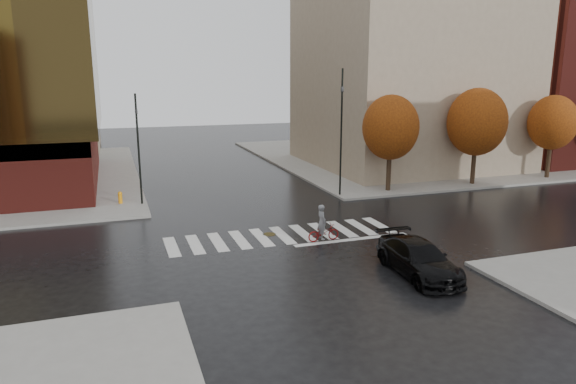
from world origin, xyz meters
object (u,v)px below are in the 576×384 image
object	(u,v)px
traffic_light_ne	(341,123)
fire_hydrant	(120,197)
sedan	(418,259)
traffic_light_nw	(138,143)
cyclist	(323,229)

from	to	relation	value
traffic_light_ne	fire_hydrant	bearing A→B (deg)	-6.45
sedan	fire_hydrant	bearing A→B (deg)	127.55
traffic_light_nw	cyclist	bearing A→B (deg)	41.68
sedan	traffic_light_ne	distance (m)	14.46
cyclist	traffic_light_nw	world-z (taller)	traffic_light_nw
cyclist	traffic_light_ne	size ratio (longest dim) A/B	0.22
traffic_light_nw	traffic_light_ne	size ratio (longest dim) A/B	0.82
sedan	fire_hydrant	xyz separation A→B (m)	(-11.07, 15.78, -0.13)
cyclist	fire_hydrant	size ratio (longest dim) A/B	2.44
traffic_light_ne	fire_hydrant	world-z (taller)	traffic_light_ne
cyclist	fire_hydrant	xyz separation A→B (m)	(-9.13, 10.51, -0.06)
cyclist	fire_hydrant	bearing A→B (deg)	38.67
sedan	traffic_light_nw	distance (m)	18.44
cyclist	traffic_light_nw	bearing A→B (deg)	35.91
fire_hydrant	sedan	bearing A→B (deg)	-54.94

